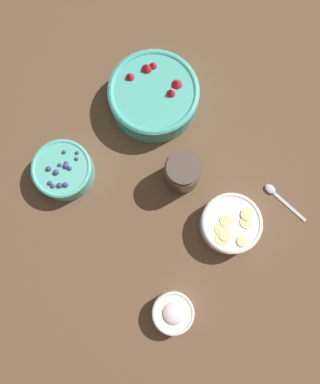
% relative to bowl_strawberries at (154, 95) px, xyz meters
% --- Properties ---
extents(ground_plane, '(4.00, 4.00, 0.00)m').
position_rel_bowl_strawberries_xyz_m(ground_plane, '(-0.17, 0.20, -0.04)').
color(ground_plane, brown).
extents(bowl_strawberries, '(0.24, 0.24, 0.09)m').
position_rel_bowl_strawberries_xyz_m(bowl_strawberries, '(0.00, 0.00, 0.00)').
color(bowl_strawberries, '#47AD9E').
rests_on(bowl_strawberries, ground_plane).
extents(bowl_blueberries, '(0.15, 0.15, 0.06)m').
position_rel_bowl_strawberries_xyz_m(bowl_blueberries, '(0.05, 0.31, -0.01)').
color(bowl_blueberries, '#56B7A8').
rests_on(bowl_blueberries, ground_plane).
extents(bowl_bananas, '(0.15, 0.15, 0.06)m').
position_rel_bowl_strawberries_xyz_m(bowl_bananas, '(-0.37, 0.14, -0.01)').
color(bowl_bananas, white).
rests_on(bowl_bananas, ground_plane).
extents(bowl_cream, '(0.10, 0.10, 0.05)m').
position_rel_bowl_strawberries_xyz_m(bowl_cream, '(-0.40, 0.40, -0.02)').
color(bowl_cream, silver).
rests_on(bowl_cream, ground_plane).
extents(jar_chocolate, '(0.09, 0.09, 0.10)m').
position_rel_bowl_strawberries_xyz_m(jar_chocolate, '(-0.19, 0.12, 0.00)').
color(jar_chocolate, '#4C3D33').
rests_on(jar_chocolate, ground_plane).
extents(spoon, '(0.14, 0.02, 0.01)m').
position_rel_bowl_strawberries_xyz_m(spoon, '(-0.42, -0.01, -0.04)').
color(spoon, '#B2B2B7').
rests_on(spoon, ground_plane).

